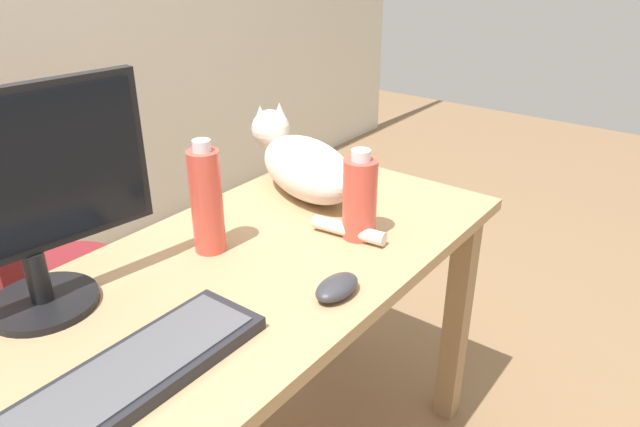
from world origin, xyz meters
name	(u,v)px	position (x,y,z in m)	size (l,w,h in m)	color
desk	(238,318)	(0.00, 0.00, 0.61)	(1.37, 0.62, 0.73)	tan
office_chair	(43,323)	(-0.13, 0.64, 0.39)	(0.48, 0.48, 0.90)	black
monitor	(18,197)	(-0.31, 0.20, 0.96)	(0.48, 0.20, 0.42)	black
keyboard	(137,372)	(-0.33, -0.11, 0.74)	(0.44, 0.15, 0.03)	#232328
cat	(303,164)	(0.41, 0.14, 0.81)	(0.31, 0.57, 0.20)	silver
computer_mouse	(337,287)	(0.06, -0.22, 0.75)	(0.11, 0.06, 0.04)	#333338
water_bottle	(360,198)	(0.29, -0.12, 0.83)	(0.08, 0.08, 0.21)	#D84C3D
spray_bottle	(207,200)	(0.04, 0.11, 0.85)	(0.07, 0.07, 0.25)	#D84C3D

